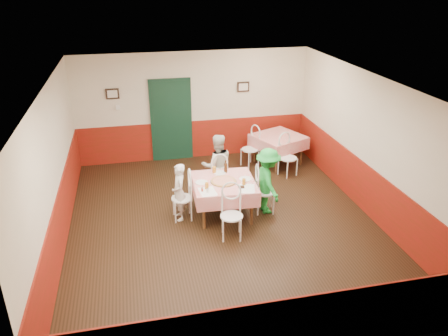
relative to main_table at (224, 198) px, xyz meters
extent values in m
plane|color=black|center=(-0.09, -0.29, -0.38)|extent=(7.00, 7.00, 0.00)
plane|color=white|center=(-0.09, -0.29, 2.42)|extent=(7.00, 7.00, 0.00)
cube|color=beige|center=(-0.09, 3.21, 1.02)|extent=(6.00, 0.10, 2.80)
cube|color=beige|center=(-0.09, -3.79, 1.02)|extent=(6.00, 0.10, 2.80)
cube|color=beige|center=(-3.09, -0.29, 1.02)|extent=(0.10, 7.00, 2.80)
cube|color=beige|center=(2.91, -0.29, 1.02)|extent=(0.10, 7.00, 2.80)
cube|color=maroon|center=(-0.09, 3.20, 0.12)|extent=(6.00, 0.03, 1.00)
cube|color=maroon|center=(-0.09, -3.77, 0.12)|extent=(6.00, 0.03, 1.00)
cube|color=maroon|center=(-3.08, -0.29, 0.12)|extent=(0.03, 7.00, 1.00)
cube|color=maroon|center=(2.89, -0.29, 0.12)|extent=(0.03, 7.00, 1.00)
cube|color=black|center=(-0.69, 3.16, 0.68)|extent=(0.96, 0.06, 2.10)
cube|color=black|center=(-2.09, 3.16, 1.48)|extent=(0.32, 0.03, 0.26)
cube|color=black|center=(1.21, 3.16, 1.48)|extent=(0.32, 0.03, 0.26)
cube|color=white|center=(-1.99, 3.16, 1.12)|extent=(0.10, 0.03, 0.10)
cube|color=red|center=(0.00, 0.00, 0.00)|extent=(1.28, 1.28, 0.77)
cube|color=red|center=(1.93, 2.28, 0.00)|extent=(1.47, 1.47, 0.77)
cylinder|color=#B74723|center=(-0.01, -0.02, 0.40)|extent=(0.53, 0.53, 0.03)
cylinder|color=white|center=(-0.45, 0.03, 0.39)|extent=(0.26, 0.26, 0.01)
cylinder|color=white|center=(0.44, 0.00, 0.39)|extent=(0.26, 0.26, 0.01)
cylinder|color=white|center=(-0.01, 0.40, 0.39)|extent=(0.26, 0.26, 0.01)
cylinder|color=#BF7219|center=(-0.40, -0.26, 0.45)|extent=(0.07, 0.07, 0.13)
cylinder|color=#BF7219|center=(0.35, -0.23, 0.45)|extent=(0.07, 0.07, 0.12)
cylinder|color=#BF7219|center=(-0.11, 0.43, 0.45)|extent=(0.08, 0.08, 0.14)
cylinder|color=#381C0A|center=(0.12, 0.40, 0.51)|extent=(0.07, 0.07, 0.24)
cylinder|color=silver|center=(-0.41, -0.41, 0.43)|extent=(0.04, 0.04, 0.09)
cylinder|color=silver|center=(-0.40, -0.41, 0.43)|extent=(0.04, 0.04, 0.09)
cylinder|color=#B23319|center=(-0.50, -0.34, 0.43)|extent=(0.04, 0.04, 0.09)
cube|color=white|center=(-0.40, -0.37, 0.39)|extent=(0.33, 0.42, 0.00)
cube|color=white|center=(0.36, -0.41, 0.39)|extent=(0.39, 0.46, 0.00)
cube|color=black|center=(0.27, -0.34, 0.40)|extent=(0.11, 0.10, 0.02)
imported|color=gray|center=(-0.90, 0.05, 0.22)|extent=(0.31, 0.45, 1.18)
imported|color=gray|center=(0.05, 0.90, 0.34)|extent=(0.71, 0.56, 1.42)
imported|color=gray|center=(0.90, -0.05, 0.32)|extent=(0.57, 0.93, 1.39)
camera|label=1|loc=(-1.68, -7.62, 4.19)|focal=35.00mm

